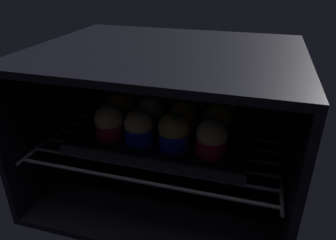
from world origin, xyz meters
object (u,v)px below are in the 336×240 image
muffin_row0_col3 (212,138)px  muffin_row2_col3 (223,108)px  muffin_row0_col1 (139,127)px  muffin_row1_col1 (150,113)px  muffin_row1_col3 (217,121)px  muffin_row1_col2 (183,117)px  muffin_row2_col2 (191,104)px  muffin_row2_col1 (162,100)px  baking_tray (168,130)px  muffin_row2_col0 (135,97)px  muffin_row1_col0 (121,109)px  muffin_row0_col2 (174,132)px  muffin_row0_col0 (109,122)px

muffin_row0_col3 → muffin_row2_col3: bearing=89.4°
muffin_row0_col1 → muffin_row1_col1: size_ratio=0.98×
muffin_row0_col1 → muffin_row1_col3: size_ratio=0.97×
muffin_row1_col2 → muffin_row2_col2: size_ratio=0.96×
muffin_row1_col3 → muffin_row2_col1: (-16.12, 7.84, 0.40)cm
muffin_row2_col1 → baking_tray: bearing=-63.3°
muffin_row0_col1 → muffin_row1_col3: 18.55cm
muffin_row0_col3 → muffin_row1_col1: same height
muffin_row2_col0 → muffin_row2_col1: size_ratio=0.92×
muffin_row1_col3 → muffin_row2_col0: (-24.18, 8.52, -0.01)cm
baking_tray → muffin_row2_col0: size_ratio=5.16×
muffin_row1_col0 → muffin_row2_col1: size_ratio=1.00×
muffin_row0_col1 → muffin_row2_col2: bearing=62.8°
baking_tray → muffin_row2_col2: 10.16cm
muffin_row0_col3 → muffin_row2_col0: bearing=144.8°
baking_tray → muffin_row1_col2: size_ratio=5.33×
baking_tray → muffin_row2_col1: muffin_row2_col1 is taller
muffin_row0_col1 → muffin_row1_col1: (-0.02, 7.93, 0.09)cm
muffin_row1_col3 → muffin_row2_col0: bearing=160.6°
muffin_row1_col0 → muffin_row2_col3: bearing=18.1°
muffin_row1_col3 → muffin_row2_col0: muffin_row1_col3 is taller
muffin_row0_col3 → muffin_row2_col0: muffin_row0_col3 is taller
muffin_row0_col2 → muffin_row1_col1: bearing=135.7°
muffin_row0_col0 → muffin_row0_col2: size_ratio=0.92×
muffin_row0_col1 → muffin_row2_col1: (0.49, 16.10, 0.45)cm
muffin_row0_col1 → muffin_row0_col3: (16.77, -0.35, 0.04)cm
baking_tray → muffin_row2_col1: 9.99cm
muffin_row2_col2 → muffin_row0_col1: bearing=-117.2°
muffin_row1_col1 → muffin_row0_col0: bearing=-134.4°
muffin_row1_col3 → muffin_row2_col2: bearing=134.5°
muffin_row1_col3 → baking_tray: bearing=-179.7°
muffin_row0_col3 → muffin_row2_col3: same height
muffin_row0_col0 → muffin_row1_col2: 17.67cm
muffin_row0_col0 → muffin_row1_col1: (7.43, 7.59, 0.02)cm
muffin_row1_col2 → muffin_row1_col3: muffin_row1_col3 is taller
muffin_row2_col2 → muffin_row2_col3: bearing=-1.9°
muffin_row0_col1 → muffin_row1_col3: bearing=26.5°
muffin_row0_col0 → baking_tray: bearing=33.3°
muffin_row0_col0 → muffin_row2_col0: (-0.12, 16.45, -0.03)cm
muffin_row2_col0 → muffin_row0_col0: bearing=-89.6°
muffin_row0_col2 → muffin_row2_col2: bearing=89.4°
muffin_row0_col0 → muffin_row0_col3: same height
muffin_row0_col2 → muffin_row2_col2: muffin_row0_col2 is taller
muffin_row0_col3 → muffin_row2_col3: 16.60cm
muffin_row0_col1 → muffin_row0_col3: bearing=-1.2°
muffin_row0_col1 → muffin_row2_col2: size_ratio=0.98×
baking_tray → muffin_row1_col2: (3.87, 0.05, 3.98)cm
muffin_row1_col0 → muffin_row1_col3: 24.66cm
muffin_row0_col2 → muffin_row2_col0: bearing=133.0°
muffin_row1_col2 → muffin_row2_col3: size_ratio=0.95×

